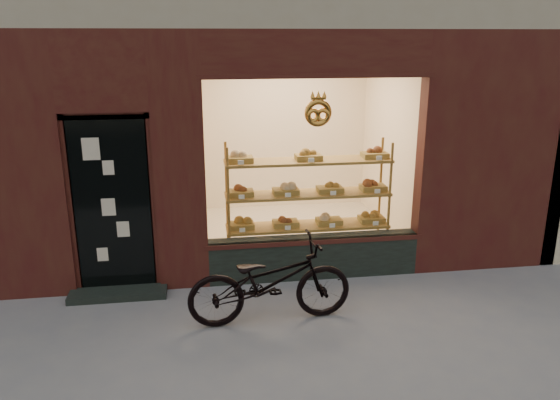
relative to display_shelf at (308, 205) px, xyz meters
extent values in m
plane|color=slate|center=(-0.45, -2.55, -0.84)|extent=(90.00, 90.00, 0.00)
cube|color=black|center=(0.00, -0.42, -0.57)|extent=(2.70, 0.25, 0.55)
cube|color=black|center=(-2.45, -0.49, 0.26)|extent=(0.90, 0.04, 2.15)
cube|color=black|center=(-2.45, -0.65, -0.80)|extent=(1.15, 0.35, 0.08)
torus|color=#CA8733|center=(0.00, -0.53, 1.31)|extent=(0.33, 0.07, 0.33)
cube|color=olive|center=(0.00, 0.00, -0.79)|extent=(2.20, 0.45, 0.04)
cube|color=olive|center=(0.00, 0.00, -0.29)|extent=(2.20, 0.45, 0.03)
cube|color=olive|center=(0.00, 0.00, 0.16)|extent=(2.20, 0.45, 0.04)
cube|color=olive|center=(0.00, 0.00, 0.61)|extent=(2.20, 0.45, 0.04)
cylinder|color=olive|center=(-1.07, -0.19, 0.01)|extent=(0.04, 0.04, 1.70)
cylinder|color=olive|center=(1.07, -0.19, 0.01)|extent=(0.04, 0.04, 1.70)
cylinder|color=olive|center=(-1.07, 0.20, 0.01)|extent=(0.04, 0.04, 1.70)
cylinder|color=olive|center=(1.07, 0.20, 0.01)|extent=(0.04, 0.04, 1.70)
cube|color=olive|center=(-0.90, 0.00, -0.24)|extent=(0.34, 0.24, 0.07)
sphere|color=olive|center=(-0.90, 0.00, -0.15)|extent=(0.11, 0.11, 0.11)
cube|color=white|center=(-0.90, -0.18, -0.24)|extent=(0.07, 0.01, 0.05)
cube|color=olive|center=(-0.30, 0.00, -0.24)|extent=(0.34, 0.24, 0.07)
sphere|color=#4B2E15|center=(-0.30, 0.00, -0.15)|extent=(0.11, 0.11, 0.11)
cube|color=white|center=(-0.30, -0.18, -0.24)|extent=(0.08, 0.01, 0.05)
cube|color=olive|center=(0.30, 0.00, -0.24)|extent=(0.34, 0.24, 0.07)
sphere|color=tan|center=(0.30, 0.00, -0.15)|extent=(0.11, 0.11, 0.11)
cube|color=white|center=(0.30, -0.18, -0.24)|extent=(0.07, 0.01, 0.05)
cube|color=olive|center=(0.90, 0.00, -0.24)|extent=(0.34, 0.24, 0.07)
sphere|color=olive|center=(0.90, 0.00, -0.15)|extent=(0.11, 0.11, 0.11)
cube|color=white|center=(0.90, -0.18, -0.24)|extent=(0.08, 0.01, 0.05)
cube|color=olive|center=(-0.90, 0.00, 0.21)|extent=(0.34, 0.24, 0.07)
sphere|color=#4B2E15|center=(-0.90, 0.00, 0.30)|extent=(0.11, 0.11, 0.11)
cube|color=white|center=(-0.90, -0.18, 0.21)|extent=(0.07, 0.01, 0.06)
cube|color=olive|center=(-0.30, 0.00, 0.21)|extent=(0.34, 0.24, 0.07)
sphere|color=tan|center=(-0.30, 0.00, 0.30)|extent=(0.11, 0.11, 0.11)
cube|color=white|center=(-0.30, -0.18, 0.21)|extent=(0.08, 0.01, 0.06)
cube|color=olive|center=(0.30, 0.00, 0.21)|extent=(0.34, 0.24, 0.07)
sphere|color=olive|center=(0.30, 0.00, 0.30)|extent=(0.11, 0.11, 0.11)
cube|color=white|center=(0.30, -0.18, 0.21)|extent=(0.07, 0.01, 0.06)
cube|color=olive|center=(0.90, 0.00, 0.21)|extent=(0.34, 0.24, 0.07)
sphere|color=#4B2E15|center=(0.90, 0.00, 0.30)|extent=(0.11, 0.11, 0.11)
cube|color=white|center=(0.90, -0.18, 0.21)|extent=(0.08, 0.01, 0.06)
cube|color=olive|center=(-0.90, 0.00, 0.66)|extent=(0.34, 0.24, 0.07)
sphere|color=tan|center=(-0.90, 0.00, 0.75)|extent=(0.11, 0.11, 0.11)
cube|color=white|center=(-0.90, -0.18, 0.66)|extent=(0.07, 0.01, 0.06)
cube|color=olive|center=(0.00, 0.00, 0.66)|extent=(0.34, 0.24, 0.07)
sphere|color=olive|center=(0.00, 0.00, 0.75)|extent=(0.11, 0.11, 0.11)
cube|color=white|center=(0.00, -0.18, 0.66)|extent=(0.07, 0.01, 0.06)
cube|color=olive|center=(0.90, 0.00, 0.66)|extent=(0.34, 0.24, 0.07)
sphere|color=#4B2E15|center=(0.90, 0.00, 0.75)|extent=(0.11, 0.11, 0.11)
cube|color=white|center=(0.90, -0.18, 0.66)|extent=(0.08, 0.01, 0.06)
imported|color=black|center=(-0.71, -1.50, -0.37)|extent=(1.83, 0.73, 0.94)
camera|label=1|loc=(-1.40, -6.86, 2.18)|focal=35.00mm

